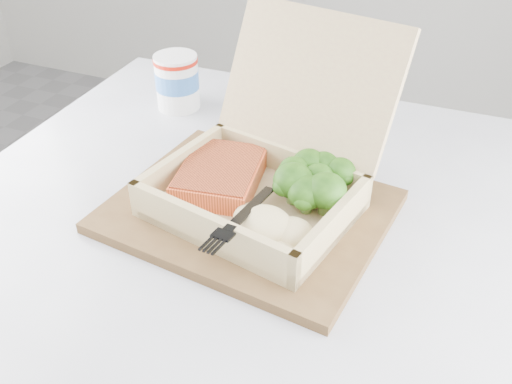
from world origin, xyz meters
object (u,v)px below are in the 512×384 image
at_px(serving_tray, 249,211).
at_px(takeout_container, 272,160).
at_px(paper_cup, 177,80).
at_px(cafe_table, 252,332).

xyz_separation_m(serving_tray, takeout_container, (0.02, 0.03, 0.06)).
relative_size(takeout_container, paper_cup, 3.36).
relative_size(serving_tray, paper_cup, 3.62).
bearing_deg(paper_cup, takeout_container, -38.52).
distance_m(serving_tray, paper_cup, 0.31).
bearing_deg(serving_tray, paper_cup, 134.55).
xyz_separation_m(cafe_table, takeout_container, (0.00, 0.05, 0.25)).
distance_m(takeout_container, paper_cup, 0.29).
height_order(serving_tray, paper_cup, paper_cup).
height_order(cafe_table, paper_cup, paper_cup).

